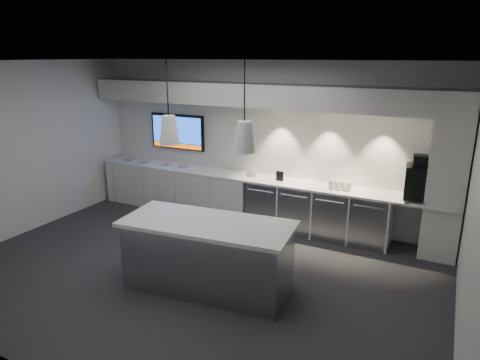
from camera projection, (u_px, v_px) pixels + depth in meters
The scene contains 28 objects.
floor at pixel (193, 271), 6.34m from camera, with size 7.00×7.00×0.00m, color #2C2C2E.
ceiling at pixel (186, 62), 5.50m from camera, with size 7.00×7.00×0.00m, color black.
wall_back at pixel (263, 142), 8.06m from camera, with size 7.00×7.00×0.00m, color silver.
wall_front at pixel (34, 241), 3.78m from camera, with size 7.00×7.00×0.00m, color silver.
wall_left at pixel (21, 150), 7.43m from camera, with size 7.00×7.00×0.00m, color silver.
wall_right at pixel (475, 215), 4.40m from camera, with size 7.00×7.00×0.00m, color silver.
back_counter at pixel (255, 178), 7.96m from camera, with size 6.80×0.65×0.04m, color white.
left_base_cabinets at pixel (178, 188), 8.84m from camera, with size 3.30×0.63×0.86m, color silver.
fridge_unit_a at pixel (267, 203), 7.98m from camera, with size 0.60×0.61×0.85m, color gray.
fridge_unit_b at pixel (299, 208), 7.70m from camera, with size 0.60×0.61×0.85m, color gray.
fridge_unit_c at pixel (333, 214), 7.43m from camera, with size 0.60×0.61×0.85m, color gray.
fridge_unit_d at pixel (371, 220), 7.16m from camera, with size 0.60×0.61×0.85m, color gray.
backsplash at pixel (325, 146), 7.51m from camera, with size 4.60×0.03×1.30m, color silver.
soffit at pixel (257, 95), 7.55m from camera, with size 6.90×0.60×0.40m, color silver.
column at pixel (447, 177), 6.47m from camera, with size 0.55×0.55×2.60m, color silver.
wall_tv at pixel (178, 132), 8.82m from camera, with size 1.25×0.07×0.72m.
island at pixel (208, 255), 5.77m from camera, with size 2.37×1.21×0.97m.
bin at pixel (154, 249), 6.56m from camera, with size 0.31×0.31×0.44m, color gray.
coffee_machine at pixel (418, 181), 6.68m from camera, with size 0.42×0.58×0.70m.
sign_black at pixel (280, 176), 7.68m from camera, with size 0.14×0.02×0.18m, color black.
sign_white at pixel (251, 174), 7.89m from camera, with size 0.18×0.02×0.14m, color white.
cup_cluster at pixel (340, 185), 7.20m from camera, with size 0.38×0.18×0.15m, color white, non-canonical shape.
tray_a at pixel (129, 159), 9.22m from camera, with size 0.16×0.16×0.03m, color gray.
tray_b at pixel (144, 162), 8.99m from camera, with size 0.16×0.16×0.03m, color gray.
tray_c at pixel (166, 165), 8.80m from camera, with size 0.16×0.16×0.03m, color gray.
tray_d at pixel (183, 167), 8.64m from camera, with size 0.16×0.16×0.03m, color gray.
pendant_left at pixel (169, 130), 5.53m from camera, with size 0.26×0.26×1.07m.
pendant_right at pixel (244, 136), 5.06m from camera, with size 0.26×0.26×1.07m.
Camera 1 is at (3.20, -4.77, 3.09)m, focal length 32.00 mm.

